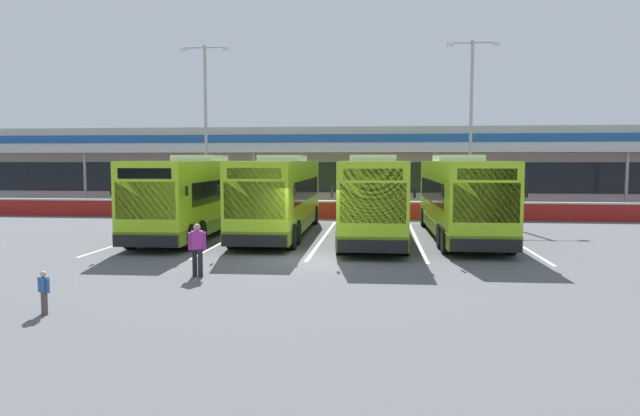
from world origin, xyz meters
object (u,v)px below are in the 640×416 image
coach_bus_left_centre (280,197)px  lamp_post_centre (471,117)px  coach_bus_leftmost (195,197)px  lamp_post_west (206,118)px  pedestrian_near_bin (197,248)px  pedestrian_child (44,291)px  coach_bus_centre (373,199)px  coach_bus_right_centre (460,199)px

coach_bus_left_centre → lamp_post_centre: 15.37m
coach_bus_leftmost → lamp_post_west: lamp_post_west is taller
coach_bus_leftmost → lamp_post_west: size_ratio=1.11×
pedestrian_near_bin → lamp_post_centre: bearing=61.5°
pedestrian_child → coach_bus_leftmost: bearing=94.3°
coach_bus_centre → pedestrian_near_bin: bearing=-119.4°
coach_bus_centre → pedestrian_child: size_ratio=12.13×
lamp_post_west → lamp_post_centre: same height
coach_bus_leftmost → coach_bus_left_centre: size_ratio=1.00×
coach_bus_right_centre → pedestrian_near_bin: size_ratio=7.52×
lamp_post_centre → coach_bus_left_centre: bearing=-135.0°
pedestrian_child → coach_bus_centre: bearing=61.9°
pedestrian_near_bin → coach_bus_left_centre: bearing=85.6°
coach_bus_left_centre → lamp_post_west: 12.98m
coach_bus_leftmost → coach_bus_right_centre: size_ratio=1.00×
coach_bus_right_centre → coach_bus_left_centre: bearing=177.5°
coach_bus_leftmost → coach_bus_right_centre: (12.34, 0.16, 0.00)m
lamp_post_west → lamp_post_centre: (17.09, 0.23, 0.00)m
coach_bus_leftmost → coach_bus_centre: 8.40m
pedestrian_near_bin → lamp_post_centre: size_ratio=0.15×
coach_bus_right_centre → lamp_post_centre: size_ratio=1.11×
coach_bus_left_centre → coach_bus_centre: same height
coach_bus_leftmost → coach_bus_centre: same height
lamp_post_west → lamp_post_centre: size_ratio=1.00×
coach_bus_right_centre → coach_bus_centre: bearing=-171.4°
coach_bus_left_centre → pedestrian_near_bin: bearing=-94.4°
coach_bus_right_centre → lamp_post_west: 18.91m
coach_bus_leftmost → coach_bus_right_centre: 12.34m
pedestrian_near_bin → lamp_post_centre: lamp_post_centre is taller
coach_bus_right_centre → pedestrian_child: 18.28m
coach_bus_left_centre → pedestrian_near_bin: coach_bus_left_centre is taller
coach_bus_centre → lamp_post_centre: size_ratio=1.11×
pedestrian_child → lamp_post_centre: lamp_post_centre is taller
pedestrian_child → pedestrian_near_bin: 5.05m
pedestrian_child → lamp_post_west: 25.80m
pedestrian_child → pedestrian_near_bin: (2.15, 4.55, 0.33)m
coach_bus_right_centre → lamp_post_west: lamp_post_west is taller
coach_bus_leftmost → coach_bus_left_centre: same height
pedestrian_near_bin → coach_bus_right_centre: bearing=47.0°
coach_bus_left_centre → coach_bus_centre: 4.50m
pedestrian_near_bin → pedestrian_child: bearing=-115.2°
lamp_post_west → coach_bus_right_centre: bearing=-35.0°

